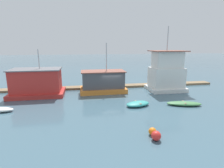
# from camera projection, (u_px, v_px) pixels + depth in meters

# --- Properties ---
(ground_plane) EXTENTS (200.00, 200.00, 0.00)m
(ground_plane) POSITION_uv_depth(u_px,v_px,m) (111.00, 92.00, 23.82)
(ground_plane) COLOR #426070
(dock_walkway) EXTENTS (33.80, 1.52, 0.30)m
(dock_walkway) POSITION_uv_depth(u_px,v_px,m) (108.00, 87.00, 26.57)
(dock_walkway) COLOR #846B4C
(dock_walkway) RESTS_ON ground_plane
(houseboat_red) EXTENTS (6.57, 4.10, 5.84)m
(houseboat_red) POSITION_uv_depth(u_px,v_px,m) (37.00, 83.00, 22.14)
(houseboat_red) COLOR red
(houseboat_red) RESTS_ON ground_plane
(houseboat_orange) EXTENTS (6.21, 3.32, 6.61)m
(houseboat_orange) POSITION_uv_depth(u_px,v_px,m) (103.00, 82.00, 23.84)
(houseboat_orange) COLOR orange
(houseboat_orange) RESTS_ON ground_plane
(houseboat_white) EXTENTS (5.00, 3.74, 8.79)m
(houseboat_white) POSITION_uv_depth(u_px,v_px,m) (166.00, 73.00, 24.48)
(houseboat_white) COLOR white
(houseboat_white) RESTS_ON ground_plane
(dinghy_teal) EXTENTS (2.92, 2.07, 0.46)m
(dinghy_teal) POSITION_uv_depth(u_px,v_px,m) (138.00, 104.00, 18.51)
(dinghy_teal) COLOR teal
(dinghy_teal) RESTS_ON ground_plane
(dinghy_green) EXTENTS (3.81, 2.06, 0.40)m
(dinghy_green) POSITION_uv_depth(u_px,v_px,m) (184.00, 104.00, 18.69)
(dinghy_green) COLOR #47844C
(dinghy_green) RESTS_ON ground_plane
(mooring_post_near_left) EXTENTS (0.22, 0.22, 1.62)m
(mooring_post_near_left) POSITION_uv_depth(u_px,v_px,m) (158.00, 82.00, 26.70)
(mooring_post_near_left) COLOR brown
(mooring_post_near_left) RESTS_ON ground_plane
(buoy_orange) EXTENTS (0.57, 0.57, 0.57)m
(buoy_orange) POSITION_uv_depth(u_px,v_px,m) (152.00, 131.00, 12.48)
(buoy_orange) COLOR orange
(buoy_orange) RESTS_ON ground_plane
(buoy_red) EXTENTS (0.67, 0.67, 0.67)m
(buoy_red) POSITION_uv_depth(u_px,v_px,m) (156.00, 136.00, 11.79)
(buoy_red) COLOR red
(buoy_red) RESTS_ON ground_plane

